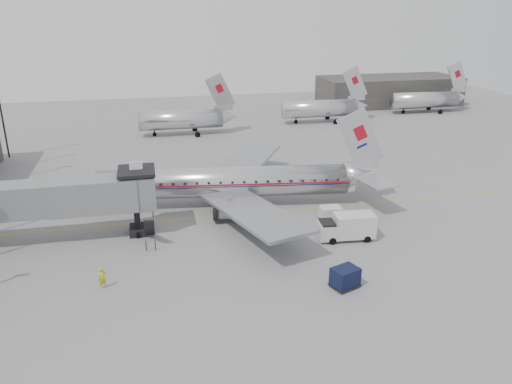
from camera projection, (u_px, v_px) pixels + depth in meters
The scene contains 12 objects.
ground at pixel (240, 240), 46.85m from camera, with size 160.00×160.00×0.00m, color slate.
hangar at pixel (389, 91), 109.82m from camera, with size 30.00×12.00×6.00m, color #34312F.
apron_line at pixel (257, 213), 52.94m from camera, with size 0.15×60.00×0.01m, color gold.
jet_bridge at pixel (52, 199), 45.31m from camera, with size 21.00×6.20×7.10m.
distant_aircraft_near at pixel (182, 119), 83.88m from camera, with size 16.39×3.20×10.26m.
distant_aircraft_mid at pixel (320, 108), 92.86m from camera, with size 16.39×3.20×10.26m.
distant_aircraft_far at pixel (426, 99), 101.44m from camera, with size 16.39×3.20×10.26m.
airliner at pixel (230, 182), 54.17m from camera, with size 33.55×30.89×10.65m.
service_van at pixel (347, 226), 46.58m from camera, with size 5.43×2.49×2.48m.
baggage_cart_navy at pixel (345, 277), 38.72m from camera, with size 2.54×2.24×1.66m.
baggage_cart_white at pixel (330, 214), 50.35m from camera, with size 2.21×1.73×1.67m.
ramp_worker at pixel (102, 278), 38.60m from camera, with size 0.65×0.42×1.77m, color #B3CB17.
Camera 1 is at (-7.77, -41.57, 20.70)m, focal length 35.00 mm.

